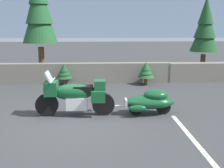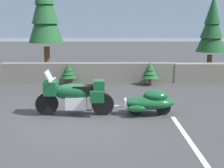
{
  "view_description": "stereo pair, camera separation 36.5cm",
  "coord_description": "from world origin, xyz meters",
  "px_view_note": "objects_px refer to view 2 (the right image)",
  "views": [
    {
      "loc": [
        0.64,
        -7.09,
        2.57
      ],
      "look_at": [
        1.07,
        0.91,
        0.85
      ],
      "focal_mm": 43.0,
      "sensor_mm": 36.0,
      "label": 1
    },
    {
      "loc": [
        1.01,
        -7.1,
        2.57
      ],
      "look_at": [
        1.07,
        0.91,
        0.85
      ],
      "focal_mm": 43.0,
      "sensor_mm": 36.0,
      "label": 2
    }
  ],
  "objects_px": {
    "touring_motorcycle": "(74,94)",
    "car_shaped_trailer": "(150,101)",
    "pine_tree_tall": "(45,8)",
    "pine_tree_secondary": "(212,27)"
  },
  "relations": [
    {
      "from": "pine_tree_tall",
      "to": "pine_tree_secondary",
      "type": "distance_m",
      "value": 8.24
    },
    {
      "from": "touring_motorcycle",
      "to": "pine_tree_secondary",
      "type": "relative_size",
      "value": 0.57
    },
    {
      "from": "touring_motorcycle",
      "to": "car_shaped_trailer",
      "type": "distance_m",
      "value": 2.23
    },
    {
      "from": "touring_motorcycle",
      "to": "pine_tree_tall",
      "type": "xyz_separation_m",
      "value": [
        -2.12,
        5.86,
        2.81
      ]
    },
    {
      "from": "car_shaped_trailer",
      "to": "pine_tree_secondary",
      "type": "height_order",
      "value": "pine_tree_secondary"
    },
    {
      "from": "touring_motorcycle",
      "to": "pine_tree_tall",
      "type": "relative_size",
      "value": 0.42
    },
    {
      "from": "touring_motorcycle",
      "to": "pine_tree_secondary",
      "type": "xyz_separation_m",
      "value": [
        6.07,
        5.83,
        1.93
      ]
    },
    {
      "from": "pine_tree_secondary",
      "to": "touring_motorcycle",
      "type": "bearing_deg",
      "value": -136.14
    },
    {
      "from": "car_shaped_trailer",
      "to": "pine_tree_tall",
      "type": "xyz_separation_m",
      "value": [
        -4.34,
        5.87,
        3.02
      ]
    },
    {
      "from": "touring_motorcycle",
      "to": "pine_tree_secondary",
      "type": "height_order",
      "value": "pine_tree_secondary"
    }
  ]
}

